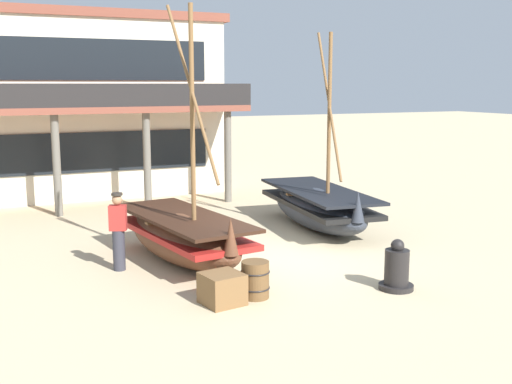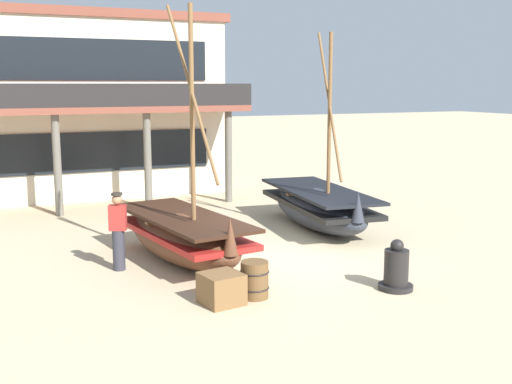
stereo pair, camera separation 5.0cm
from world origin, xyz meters
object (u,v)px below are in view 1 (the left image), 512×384
at_px(wooden_barrel, 255,280).
at_px(harbor_building_main, 77,104).
at_px(cargo_crate, 222,289).
at_px(fishing_boat_centre_large, 184,236).
at_px(fishing_boat_near_left, 319,206).
at_px(capstan_winch, 397,270).
at_px(fisherman_by_hull, 118,232).

distance_m(wooden_barrel, harbor_building_main, 14.09).
height_order(cargo_crate, harbor_building_main, harbor_building_main).
height_order(fishing_boat_centre_large, harbor_building_main, harbor_building_main).
distance_m(fishing_boat_near_left, fishing_boat_centre_large, 4.79).
relative_size(capstan_winch, cargo_crate, 1.46).
relative_size(capstan_winch, wooden_barrel, 1.43).
bearing_deg(capstan_winch, fishing_boat_near_left, 75.80).
relative_size(cargo_crate, harbor_building_main, 0.07).
relative_size(fisherman_by_hull, cargo_crate, 2.45).
bearing_deg(fishing_boat_centre_large, fishing_boat_near_left, 20.67).
height_order(fishing_boat_centre_large, cargo_crate, fishing_boat_centre_large).
distance_m(fishing_boat_centre_large, wooden_barrel, 2.94).
bearing_deg(capstan_winch, harbor_building_main, 104.04).
height_order(wooden_barrel, cargo_crate, wooden_barrel).
bearing_deg(fishing_boat_centre_large, fisherman_by_hull, -177.71).
bearing_deg(fishing_boat_centre_large, cargo_crate, -94.81).
bearing_deg(harbor_building_main, capstan_winch, -75.96).
bearing_deg(capstan_winch, fisherman_by_hull, 142.49).
bearing_deg(cargo_crate, fishing_boat_near_left, 44.50).
bearing_deg(fisherman_by_hull, fishing_boat_centre_large, 2.29).
height_order(fishing_boat_near_left, fisherman_by_hull, fishing_boat_near_left).
distance_m(fishing_boat_near_left, harbor_building_main, 10.75).
bearing_deg(fishing_boat_near_left, fisherman_by_hull, -163.63).
relative_size(fishing_boat_near_left, wooden_barrel, 7.60).
distance_m(fishing_boat_near_left, capstan_winch, 5.46).
height_order(fishing_boat_centre_large, capstan_winch, fishing_boat_centre_large).
distance_m(fisherman_by_hull, capstan_winch, 5.83).
height_order(fisherman_by_hull, harbor_building_main, harbor_building_main).
bearing_deg(fishing_boat_near_left, fishing_boat_centre_large, -159.33).
bearing_deg(cargo_crate, fisherman_by_hull, 112.88).
distance_m(wooden_barrel, cargo_crate, 0.69).
bearing_deg(fisherman_by_hull, cargo_crate, -67.12).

